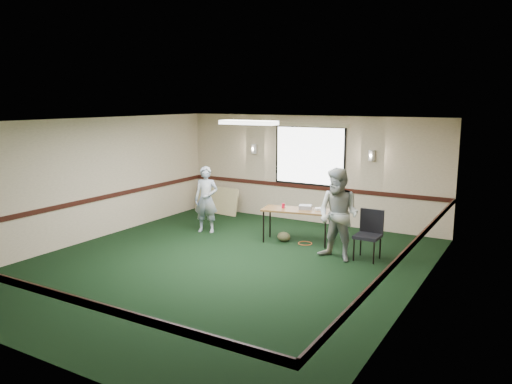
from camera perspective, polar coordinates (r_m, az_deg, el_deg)
The scene contains 13 objects.
ground at distance 9.57m, azimuth -3.97°, elevation -8.32°, with size 8.00×8.00×0.00m, color black.
room_shell at distance 10.98m, azimuth 2.17°, elevation 2.63°, with size 8.00×8.02×8.00m.
folding_table at distance 10.87m, azimuth 4.68°, elevation -2.27°, with size 1.57×0.87×0.74m.
projector at distance 10.88m, azimuth 5.66°, elevation -1.74°, with size 0.27×0.22×0.09m, color gray.
game_console at distance 10.84m, azimuth 7.29°, elevation -1.94°, with size 0.19×0.15×0.05m, color silver.
red_cup at distance 10.94m, azimuth 3.13°, elevation -1.58°, with size 0.07×0.07×0.11m, color #AD0B21.
water_bottle at distance 10.67m, azimuth 7.88°, elevation -1.77°, with size 0.06×0.06×0.18m, color #95CCF5.
duffel_bag at distance 11.06m, azimuth 3.20°, elevation -5.13°, with size 0.30×0.23×0.21m, color brown.
cable_coil at distance 10.95m, azimuth 5.62°, elevation -5.86°, with size 0.31×0.31×0.02m, color #E2521C.
folded_table at distance 13.77m, azimuth -4.54°, elevation -0.91°, with size 1.44×0.06×0.74m, color tan.
conference_chair at distance 10.02m, azimuth 12.83°, elevation -4.31°, with size 0.48×0.50×0.97m.
person_left at distance 11.75m, azimuth -5.72°, elevation -0.85°, with size 0.57×0.37×1.56m, color #435E95.
person_right at distance 9.74m, azimuth 9.40°, elevation -2.57°, with size 0.88×0.68×1.80m, color #758EB6.
Camera 1 is at (5.12, -7.47, 3.08)m, focal length 35.00 mm.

